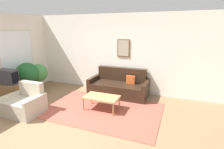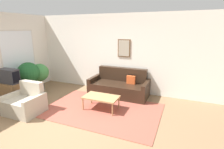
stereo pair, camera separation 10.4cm
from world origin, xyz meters
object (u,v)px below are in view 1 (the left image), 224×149
object	(u,v)px
couch	(119,86)
armchair	(25,104)
coffee_table	(101,98)
tv	(7,77)
potted_plant_tall	(28,74)

from	to	relation	value
couch	armchair	distance (m)	2.88
armchair	coffee_table	bearing A→B (deg)	13.36
couch	armchair	xyz separation A→B (m)	(-1.87, -2.18, -0.03)
coffee_table	armchair	world-z (taller)	armchair
tv	couch	bearing A→B (deg)	32.70
coffee_table	armchair	distance (m)	2.02
armchair	potted_plant_tall	xyz separation A→B (m)	(-1.02, 1.11, 0.45)
coffee_table	tv	world-z (taller)	tv
couch	coffee_table	distance (m)	1.24
couch	tv	xyz separation A→B (m)	(-2.86, -1.83, 0.53)
couch	coffee_table	world-z (taller)	couch
coffee_table	couch	bearing A→B (deg)	86.08
armchair	couch	bearing A→B (deg)	34.95
coffee_table	potted_plant_tall	world-z (taller)	potted_plant_tall
couch	coffee_table	size ratio (longest dim) A/B	2.03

